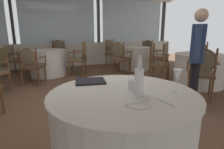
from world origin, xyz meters
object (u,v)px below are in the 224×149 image
water_bottle (139,79)px  dining_chair_0_0 (14,57)px  dining_chair_0_2 (80,56)px  side_plate (137,104)px  wine_glass (177,75)px  dining_chair_1_3 (202,69)px  menu_book (90,81)px  dining_chair_0_3 (58,52)px  dining_chair_3_0 (161,55)px  dining_chair_1_1 (198,57)px  dining_chair_0_1 (31,63)px  dining_chair_3_2 (112,51)px  diner_person_0 (197,54)px  dining_chair_1_2 (156,60)px  dining_chair_3_1 (146,50)px  dining_chair_3_3 (120,56)px  water_tumbler (132,85)px

water_bottle → dining_chair_0_0: bearing=108.6°
dining_chair_0_2 → side_plate: bearing=107.6°
wine_glass → dining_chair_1_3: bearing=37.8°
dining_chair_0_0 → dining_chair_1_3: 4.92m
menu_book → water_bottle: bearing=-51.6°
dining_chair_0_3 → dining_chair_3_0: bearing=82.3°
side_plate → dining_chair_1_1: size_ratio=0.19×
dining_chair_0_1 → dining_chair_1_3: dining_chair_1_3 is taller
side_plate → wine_glass: 0.49m
menu_book → dining_chair_3_2: 4.85m
dining_chair_0_1 → diner_person_0: diner_person_0 is taller
water_bottle → dining_chair_1_1: water_bottle is taller
dining_chair_1_2 → dining_chair_1_3: 1.42m
dining_chair_0_1 → dining_chair_1_1: dining_chair_1_1 is taller
side_plate → dining_chair_1_2: 3.52m
dining_chair_3_0 → dining_chair_3_1: (0.23, 1.30, 0.01)m
dining_chair_3_3 → water_tumbler: bearing=-146.1°
dining_chair_0_3 → dining_chair_1_3: bearing=52.7°
dining_chair_0_1 → dining_chair_0_2: 1.37m
dining_chair_0_3 → dining_chair_3_0: 3.43m
dining_chair_3_1 → dining_chair_1_3: bearing=40.5°
water_bottle → water_tumbler: water_bottle is taller
wine_glass → dining_chair_3_3: size_ratio=0.21×
side_plate → diner_person_0: 2.05m
water_bottle → diner_person_0: (1.58, 0.96, 0.03)m
dining_chair_3_3 → menu_book: bearing=-152.8°
dining_chair_3_2 → dining_chair_3_0: bearing=0.0°
water_tumbler → menu_book: (-0.31, 0.37, -0.03)m
dining_chair_1_3 → water_bottle: bearing=165.3°
wine_glass → menu_book: 0.86m
dining_chair_1_1 → dining_chair_0_0: bearing=-67.8°
water_bottle → diner_person_0: diner_person_0 is taller
dining_chair_0_0 → dining_chair_1_1: (4.95, -1.95, 0.04)m
dining_chair_0_0 → dining_chair_3_1: 4.47m
dining_chair_0_2 → diner_person_0: size_ratio=0.61×
water_tumbler → dining_chair_1_1: dining_chair_1_1 is taller
menu_book → dining_chair_0_0: dining_chair_0_0 is taller
dining_chair_0_1 → dining_chair_0_2: (1.27, 0.52, 0.05)m
dining_chair_0_0 → dining_chair_3_0: 4.40m
menu_book → dining_chair_3_1: (3.20, 4.23, -0.20)m
water_bottle → dining_chair_0_0: 4.90m
water_bottle → dining_chair_3_0: water_bottle is taller
wine_glass → menu_book: size_ratio=0.67×
water_tumbler → dining_chair_1_3: size_ratio=0.08×
menu_book → dining_chair_0_1: dining_chair_0_1 is taller
dining_chair_1_3 → dining_chair_3_2: (-0.40, 3.75, -0.00)m
dining_chair_1_1 → dining_chair_3_0: dining_chair_1_1 is taller
dining_chair_3_2 → water_bottle: bearing=-52.9°
dining_chair_0_1 → side_plate: bearing=-143.0°
dining_chair_1_1 → dining_chair_1_3: dining_chair_1_3 is taller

